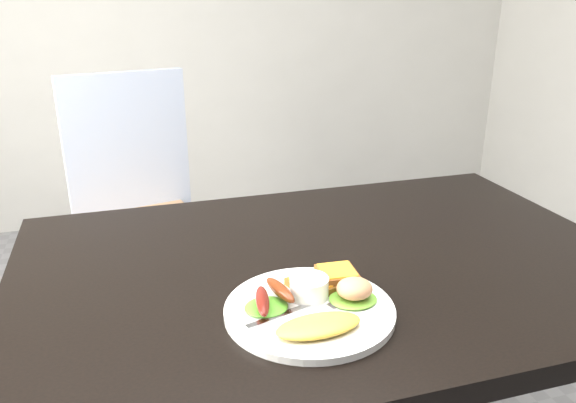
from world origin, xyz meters
name	(u,v)px	position (x,y,z in m)	size (l,w,h in m)	color
dining_table	(329,269)	(0.00, 0.00, 0.73)	(1.20, 0.80, 0.04)	black
dining_chair	(137,233)	(-0.35, 0.95, 0.45)	(0.44, 0.44, 0.05)	#A47753
person	(196,168)	(-0.19, 0.45, 0.82)	(0.59, 0.39, 1.65)	navy
plate	(309,310)	(-0.10, -0.17, 0.76)	(0.28, 0.28, 0.01)	white
lettuce_left	(266,307)	(-0.17, -0.16, 0.77)	(0.07, 0.07, 0.01)	#4E8E22
lettuce_right	(353,299)	(-0.02, -0.17, 0.77)	(0.08, 0.07, 0.01)	#3F8D30
omelette	(319,326)	(-0.11, -0.24, 0.77)	(0.14, 0.06, 0.02)	yellow
sausage_a	(262,301)	(-0.18, -0.16, 0.78)	(0.02, 0.09, 0.02)	maroon
sausage_b	(280,290)	(-0.14, -0.14, 0.78)	(0.02, 0.09, 0.02)	brown
ramekin	(309,288)	(-0.09, -0.14, 0.78)	(0.06, 0.06, 0.04)	white
toast_a	(315,284)	(-0.07, -0.12, 0.77)	(0.08, 0.08, 0.01)	brown
toast_b	(337,274)	(-0.03, -0.11, 0.78)	(0.07, 0.07, 0.01)	#904116
potato_salad	(354,289)	(-0.02, -0.18, 0.79)	(0.06, 0.06, 0.03)	#CFB289
fork	(286,314)	(-0.14, -0.18, 0.76)	(0.14, 0.01, 0.00)	#ADAFB7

